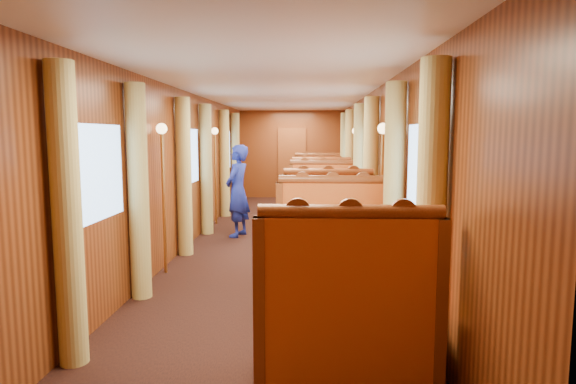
# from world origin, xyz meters

# --- Properties ---
(floor) EXTENTS (3.00, 12.00, 0.01)m
(floor) POSITION_xyz_m (0.00, 0.00, 0.00)
(floor) COLOR black
(floor) RESTS_ON ground
(ceiling) EXTENTS (3.00, 12.00, 0.01)m
(ceiling) POSITION_xyz_m (0.00, 0.00, 2.50)
(ceiling) COLOR silver
(ceiling) RESTS_ON wall_left
(wall_far) EXTENTS (3.00, 0.01, 2.50)m
(wall_far) POSITION_xyz_m (0.00, 6.00, 1.25)
(wall_far) COLOR brown
(wall_far) RESTS_ON floor
(wall_near) EXTENTS (3.00, 0.01, 2.50)m
(wall_near) POSITION_xyz_m (0.00, -6.00, 1.25)
(wall_near) COLOR brown
(wall_near) RESTS_ON floor
(wall_left) EXTENTS (0.01, 12.00, 2.50)m
(wall_left) POSITION_xyz_m (-1.50, 0.00, 1.25)
(wall_left) COLOR brown
(wall_left) RESTS_ON floor
(wall_right) EXTENTS (0.01, 12.00, 2.50)m
(wall_right) POSITION_xyz_m (1.50, 0.00, 1.25)
(wall_right) COLOR brown
(wall_right) RESTS_ON floor
(doorway_far) EXTENTS (0.80, 0.04, 2.00)m
(doorway_far) POSITION_xyz_m (0.00, 5.97, 1.00)
(doorway_far) COLOR brown
(doorway_far) RESTS_ON floor
(table_near) EXTENTS (1.05, 0.72, 0.75)m
(table_near) POSITION_xyz_m (0.75, -3.50, 0.38)
(table_near) COLOR white
(table_near) RESTS_ON floor
(banquette_near_fwd) EXTENTS (1.30, 0.55, 1.34)m
(banquette_near_fwd) POSITION_xyz_m (0.75, -4.51, 0.42)
(banquette_near_fwd) COLOR #B43214
(banquette_near_fwd) RESTS_ON floor
(banquette_near_aft) EXTENTS (1.30, 0.55, 1.34)m
(banquette_near_aft) POSITION_xyz_m (0.75, -2.49, 0.42)
(banquette_near_aft) COLOR #B43214
(banquette_near_aft) RESTS_ON floor
(table_mid) EXTENTS (1.05, 0.72, 0.75)m
(table_mid) POSITION_xyz_m (0.75, 0.00, 0.38)
(table_mid) COLOR white
(table_mid) RESTS_ON floor
(banquette_mid_fwd) EXTENTS (1.30, 0.55, 1.34)m
(banquette_mid_fwd) POSITION_xyz_m (0.75, -1.01, 0.42)
(banquette_mid_fwd) COLOR #B43214
(banquette_mid_fwd) RESTS_ON floor
(banquette_mid_aft) EXTENTS (1.30, 0.55, 1.34)m
(banquette_mid_aft) POSITION_xyz_m (0.75, 1.01, 0.42)
(banquette_mid_aft) COLOR #B43214
(banquette_mid_aft) RESTS_ON floor
(table_far) EXTENTS (1.05, 0.72, 0.75)m
(table_far) POSITION_xyz_m (0.75, 3.50, 0.38)
(table_far) COLOR white
(table_far) RESTS_ON floor
(banquette_far_fwd) EXTENTS (1.30, 0.55, 1.34)m
(banquette_far_fwd) POSITION_xyz_m (0.75, 2.49, 0.42)
(banquette_far_fwd) COLOR #B43214
(banquette_far_fwd) RESTS_ON floor
(banquette_far_aft) EXTENTS (1.30, 0.55, 1.34)m
(banquette_far_aft) POSITION_xyz_m (0.75, 4.51, 0.42)
(banquette_far_aft) COLOR #B43214
(banquette_far_aft) RESTS_ON floor
(tea_tray) EXTENTS (0.38, 0.31, 0.01)m
(tea_tray) POSITION_xyz_m (0.62, -3.58, 0.76)
(tea_tray) COLOR silver
(tea_tray) RESTS_ON table_near
(teapot_left) EXTENTS (0.19, 0.14, 0.15)m
(teapot_left) POSITION_xyz_m (0.57, -3.59, 0.82)
(teapot_left) COLOR silver
(teapot_left) RESTS_ON tea_tray
(teapot_right) EXTENTS (0.17, 0.14, 0.12)m
(teapot_right) POSITION_xyz_m (0.69, -3.65, 0.81)
(teapot_right) COLOR silver
(teapot_right) RESTS_ON tea_tray
(teapot_back) EXTENTS (0.15, 0.12, 0.12)m
(teapot_back) POSITION_xyz_m (0.68, -3.42, 0.81)
(teapot_back) COLOR silver
(teapot_back) RESTS_ON tea_tray
(fruit_plate) EXTENTS (0.21, 0.21, 0.05)m
(fruit_plate) POSITION_xyz_m (1.09, -3.59, 0.77)
(fruit_plate) COLOR white
(fruit_plate) RESTS_ON table_near
(cup_inboard) EXTENTS (0.08, 0.08, 0.26)m
(cup_inboard) POSITION_xyz_m (0.40, -3.38, 0.86)
(cup_inboard) COLOR white
(cup_inboard) RESTS_ON table_near
(cup_outboard) EXTENTS (0.08, 0.08, 0.26)m
(cup_outboard) POSITION_xyz_m (0.45, -3.30, 0.86)
(cup_outboard) COLOR white
(cup_outboard) RESTS_ON table_near
(rose_vase_mid) EXTENTS (0.06, 0.06, 0.36)m
(rose_vase_mid) POSITION_xyz_m (0.73, 0.03, 0.93)
(rose_vase_mid) COLOR silver
(rose_vase_mid) RESTS_ON table_mid
(rose_vase_far) EXTENTS (0.06, 0.06, 0.36)m
(rose_vase_far) POSITION_xyz_m (0.71, 3.49, 0.93)
(rose_vase_far) COLOR silver
(rose_vase_far) RESTS_ON table_far
(window_left_near) EXTENTS (0.01, 1.20, 0.90)m
(window_left_near) POSITION_xyz_m (-1.49, -3.50, 1.45)
(window_left_near) COLOR #7FADE5
(window_left_near) RESTS_ON wall_left
(curtain_left_near_a) EXTENTS (0.22, 0.22, 2.35)m
(curtain_left_near_a) POSITION_xyz_m (-1.38, -4.28, 1.18)
(curtain_left_near_a) COLOR tan
(curtain_left_near_a) RESTS_ON floor
(curtain_left_near_b) EXTENTS (0.22, 0.22, 2.35)m
(curtain_left_near_b) POSITION_xyz_m (-1.38, -2.72, 1.18)
(curtain_left_near_b) COLOR tan
(curtain_left_near_b) RESTS_ON floor
(window_right_near) EXTENTS (0.01, 1.20, 0.90)m
(window_right_near) POSITION_xyz_m (1.49, -3.50, 1.45)
(window_right_near) COLOR #7FADE5
(window_right_near) RESTS_ON wall_right
(curtain_right_near_a) EXTENTS (0.22, 0.22, 2.35)m
(curtain_right_near_a) POSITION_xyz_m (1.38, -4.28, 1.18)
(curtain_right_near_a) COLOR tan
(curtain_right_near_a) RESTS_ON floor
(curtain_right_near_b) EXTENTS (0.22, 0.22, 2.35)m
(curtain_right_near_b) POSITION_xyz_m (1.38, -2.72, 1.18)
(curtain_right_near_b) COLOR tan
(curtain_right_near_b) RESTS_ON floor
(window_left_mid) EXTENTS (0.01, 1.20, 0.90)m
(window_left_mid) POSITION_xyz_m (-1.49, 0.00, 1.45)
(window_left_mid) COLOR #7FADE5
(window_left_mid) RESTS_ON wall_left
(curtain_left_mid_a) EXTENTS (0.22, 0.22, 2.35)m
(curtain_left_mid_a) POSITION_xyz_m (-1.38, -0.78, 1.18)
(curtain_left_mid_a) COLOR tan
(curtain_left_mid_a) RESTS_ON floor
(curtain_left_mid_b) EXTENTS (0.22, 0.22, 2.35)m
(curtain_left_mid_b) POSITION_xyz_m (-1.38, 0.78, 1.18)
(curtain_left_mid_b) COLOR tan
(curtain_left_mid_b) RESTS_ON floor
(window_right_mid) EXTENTS (0.01, 1.20, 0.90)m
(window_right_mid) POSITION_xyz_m (1.49, 0.00, 1.45)
(window_right_mid) COLOR #7FADE5
(window_right_mid) RESTS_ON wall_right
(curtain_right_mid_a) EXTENTS (0.22, 0.22, 2.35)m
(curtain_right_mid_a) POSITION_xyz_m (1.38, -0.78, 1.18)
(curtain_right_mid_a) COLOR tan
(curtain_right_mid_a) RESTS_ON floor
(curtain_right_mid_b) EXTENTS (0.22, 0.22, 2.35)m
(curtain_right_mid_b) POSITION_xyz_m (1.38, 0.78, 1.18)
(curtain_right_mid_b) COLOR tan
(curtain_right_mid_b) RESTS_ON floor
(window_left_far) EXTENTS (0.01, 1.20, 0.90)m
(window_left_far) POSITION_xyz_m (-1.49, 3.50, 1.45)
(window_left_far) COLOR #7FADE5
(window_left_far) RESTS_ON wall_left
(curtain_left_far_a) EXTENTS (0.22, 0.22, 2.35)m
(curtain_left_far_a) POSITION_xyz_m (-1.38, 2.72, 1.18)
(curtain_left_far_a) COLOR tan
(curtain_left_far_a) RESTS_ON floor
(curtain_left_far_b) EXTENTS (0.22, 0.22, 2.35)m
(curtain_left_far_b) POSITION_xyz_m (-1.38, 4.28, 1.18)
(curtain_left_far_b) COLOR tan
(curtain_left_far_b) RESTS_ON floor
(window_right_far) EXTENTS (0.01, 1.20, 0.90)m
(window_right_far) POSITION_xyz_m (1.49, 3.50, 1.45)
(window_right_far) COLOR #7FADE5
(window_right_far) RESTS_ON wall_right
(curtain_right_far_a) EXTENTS (0.22, 0.22, 2.35)m
(curtain_right_far_a) POSITION_xyz_m (1.38, 2.72, 1.18)
(curtain_right_far_a) COLOR tan
(curtain_right_far_a) RESTS_ON floor
(curtain_right_far_b) EXTENTS (0.22, 0.22, 2.35)m
(curtain_right_far_b) POSITION_xyz_m (1.38, 4.28, 1.18)
(curtain_right_far_b) COLOR tan
(curtain_right_far_b) RESTS_ON floor
(sconce_left_fore) EXTENTS (0.14, 0.14, 1.95)m
(sconce_left_fore) POSITION_xyz_m (-1.40, -1.75, 1.38)
(sconce_left_fore) COLOR #BF8C3F
(sconce_left_fore) RESTS_ON floor
(sconce_right_fore) EXTENTS (0.14, 0.14, 1.95)m
(sconce_right_fore) POSITION_xyz_m (1.40, -1.75, 1.38)
(sconce_right_fore) COLOR #BF8C3F
(sconce_right_fore) RESTS_ON floor
(sconce_left_aft) EXTENTS (0.14, 0.14, 1.95)m
(sconce_left_aft) POSITION_xyz_m (-1.40, 1.75, 1.38)
(sconce_left_aft) COLOR #BF8C3F
(sconce_left_aft) RESTS_ON floor
(sconce_right_aft) EXTENTS (0.14, 0.14, 1.95)m
(sconce_right_aft) POSITION_xyz_m (1.40, 1.75, 1.38)
(sconce_right_aft) COLOR #BF8C3F
(sconce_right_aft) RESTS_ON floor
(steward) EXTENTS (0.54, 0.68, 1.63)m
(steward) POSITION_xyz_m (-0.78, 0.56, 0.82)
(steward) COLOR navy
(steward) RESTS_ON floor
(passenger) EXTENTS (0.40, 0.44, 0.76)m
(passenger) POSITION_xyz_m (0.75, 0.73, 0.74)
(passenger) COLOR beige
(passenger) RESTS_ON banquette_mid_aft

